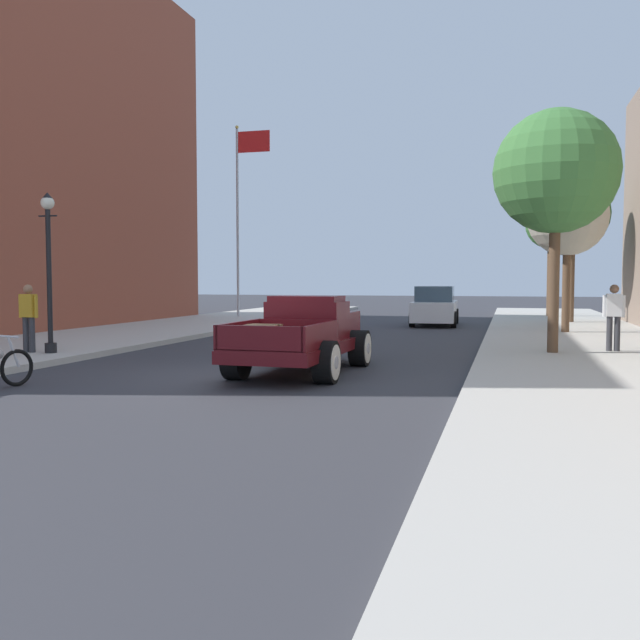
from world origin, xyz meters
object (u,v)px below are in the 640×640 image
at_px(street_tree_nearest, 556,172).
at_px(street_tree_second, 568,217).
at_px(pedestrian_sidewalk_right, 614,313).
at_px(street_lamp_near, 49,260).
at_px(flagpole, 242,200).
at_px(street_tree_farthest, 551,225).
at_px(hotrod_truck_maroon, 306,335).
at_px(pedestrian_sidewalk_left, 28,314).
at_px(street_tree_third, 573,214).
at_px(car_background_white, 435,307).

height_order(street_tree_nearest, street_tree_second, street_tree_nearest).
bearing_deg(street_tree_second, pedestrian_sidewalk_right, -84.14).
height_order(street_lamp_near, flagpole, flagpole).
bearing_deg(street_tree_farthest, pedestrian_sidewalk_right, -87.99).
relative_size(hotrod_truck_maroon, pedestrian_sidewalk_right, 3.01).
distance_m(pedestrian_sidewalk_left, street_lamp_near, 1.42).
xyz_separation_m(street_tree_third, street_tree_farthest, (-0.60, 4.89, -0.05)).
relative_size(pedestrian_sidewalk_right, street_tree_second, 0.31).
bearing_deg(street_lamp_near, flagpole, 96.14).
relative_size(pedestrian_sidewalk_left, street_lamp_near, 0.43).
bearing_deg(hotrod_truck_maroon, pedestrian_sidewalk_left, 177.08).
xyz_separation_m(hotrod_truck_maroon, pedestrian_sidewalk_left, (-7.14, 0.36, 0.33)).
relative_size(flagpole, street_tree_farthest, 1.61).
xyz_separation_m(pedestrian_sidewalk_left, street_tree_farthest, (13.14, 21.23, 3.51)).
bearing_deg(car_background_white, hotrod_truck_maroon, -94.11).
height_order(pedestrian_sidewalk_left, flagpole, flagpole).
distance_m(flagpole, street_tree_nearest, 19.14).
relative_size(pedestrian_sidewalk_right, street_tree_nearest, 0.28).
height_order(flagpole, street_tree_farthest, flagpole).
bearing_deg(hotrod_truck_maroon, street_lamp_near, 176.36).
xyz_separation_m(street_lamp_near, street_tree_third, (13.16, 16.29, 2.26)).
bearing_deg(street_tree_nearest, street_tree_third, 83.56).
relative_size(pedestrian_sidewalk_right, street_lamp_near, 0.43).
distance_m(street_tree_nearest, street_tree_farthest, 17.85).
bearing_deg(hotrod_truck_maroon, car_background_white, 85.89).
xyz_separation_m(street_tree_nearest, street_tree_second, (0.81, 7.03, -0.44)).
bearing_deg(street_tree_farthest, pedestrian_sidewalk_left, -121.74).
xyz_separation_m(pedestrian_sidewalk_right, street_lamp_near, (-13.17, -4.07, 1.30)).
relative_size(pedestrian_sidewalk_left, flagpole, 0.18).
bearing_deg(street_tree_nearest, street_tree_farthest, 87.23).
relative_size(hotrod_truck_maroon, car_background_white, 1.14).
height_order(hotrod_truck_maroon, flagpole, flagpole).
bearing_deg(pedestrian_sidewalk_left, street_tree_third, 49.95).
relative_size(car_background_white, street_tree_second, 0.83).
distance_m(street_lamp_near, street_tree_second, 16.35).
bearing_deg(car_background_white, street_tree_farthest, 52.35).
relative_size(pedestrian_sidewalk_left, street_tree_second, 0.31).
xyz_separation_m(car_background_white, flagpole, (-9.48, 2.01, 5.00)).
relative_size(pedestrian_sidewalk_right, street_tree_third, 0.27).
bearing_deg(street_tree_third, pedestrian_sidewalk_right, -89.99).
xyz_separation_m(pedestrian_sidewalk_right, flagpole, (-14.98, 12.76, 4.68)).
height_order(flagpole, street_tree_third, flagpole).
bearing_deg(street_tree_farthest, flagpole, -163.18).
bearing_deg(pedestrian_sidewalk_left, street_tree_second, 38.56).
bearing_deg(street_lamp_near, street_tree_third, 51.05).
bearing_deg(pedestrian_sidewalk_right, street_tree_third, 90.01).
xyz_separation_m(pedestrian_sidewalk_left, street_tree_nearest, (12.27, 3.40, 3.40)).
bearing_deg(pedestrian_sidewalk_left, hotrod_truck_maroon, -2.92).
bearing_deg(street_tree_farthest, street_lamp_near, -120.68).
height_order(hotrod_truck_maroon, street_lamp_near, street_lamp_near).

